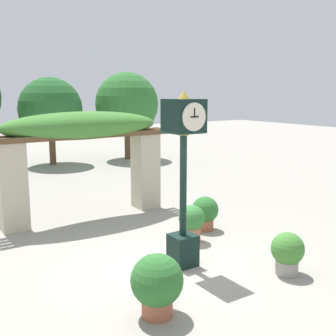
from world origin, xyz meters
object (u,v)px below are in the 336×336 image
(pedestal_clock, at_px, (183,166))
(potted_plant_far_left, at_px, (287,252))
(potted_plant_far_right, at_px, (157,283))
(potted_plant_near_right, at_px, (205,212))
(potted_plant_near_left, at_px, (192,221))

(pedestal_clock, height_order, potted_plant_far_left, pedestal_clock)
(potted_plant_far_right, bearing_deg, potted_plant_near_right, 41.72)
(potted_plant_near_right, bearing_deg, potted_plant_far_right, -138.28)
(potted_plant_near_left, bearing_deg, potted_plant_far_right, -135.66)
(potted_plant_near_left, distance_m, potted_plant_far_right, 3.14)
(pedestal_clock, height_order, potted_plant_near_right, pedestal_clock)
(potted_plant_near_right, bearing_deg, potted_plant_far_left, -96.45)
(potted_plant_far_left, bearing_deg, pedestal_clock, 134.31)
(potted_plant_near_left, distance_m, potted_plant_far_left, 2.30)
(potted_plant_far_right, bearing_deg, potted_plant_near_left, 44.34)
(potted_plant_near_left, xyz_separation_m, potted_plant_far_left, (0.43, -2.26, -0.04))
(potted_plant_far_right, bearing_deg, potted_plant_far_left, -1.38)
(potted_plant_near_left, relative_size, potted_plant_near_right, 1.02)
(potted_plant_near_right, bearing_deg, pedestal_clock, -139.56)
(pedestal_clock, distance_m, potted_plant_far_right, 2.33)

